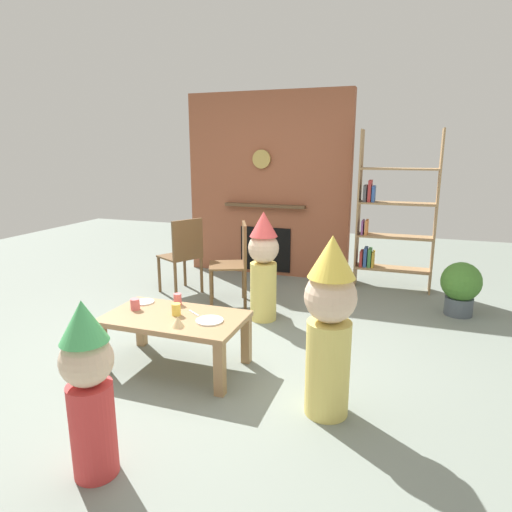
{
  "coord_description": "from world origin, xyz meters",
  "views": [
    {
      "loc": [
        1.35,
        -3.06,
        1.65
      ],
      "look_at": [
        0.15,
        0.4,
        0.78
      ],
      "focal_mm": 30.87,
      "sensor_mm": 36.0,
      "label": 1
    }
  ],
  "objects_px": {
    "potted_plant_tall": "(461,286)",
    "paper_cup_near_left": "(176,309)",
    "coffee_table": "(175,324)",
    "dining_chair_middle": "(236,259)",
    "paper_cup_near_right": "(135,304)",
    "child_by_the_chairs": "(263,264)",
    "paper_plate_rear": "(210,321)",
    "dining_chair_left": "(184,252)",
    "paper_plate_front": "(144,302)",
    "child_with_cone_hat": "(89,386)",
    "birthday_cake_slice": "(178,322)",
    "child_in_pink": "(329,323)",
    "paper_cup_center": "(178,299)",
    "bookshelf": "(390,219)"
  },
  "relations": [
    {
      "from": "potted_plant_tall",
      "to": "paper_cup_near_left",
      "type": "bearing_deg",
      "value": -138.32
    },
    {
      "from": "coffee_table",
      "to": "dining_chair_middle",
      "type": "bearing_deg",
      "value": 93.93
    },
    {
      "from": "paper_cup_near_right",
      "to": "child_by_the_chairs",
      "type": "bearing_deg",
      "value": 59.57
    },
    {
      "from": "paper_plate_rear",
      "to": "potted_plant_tall",
      "type": "height_order",
      "value": "potted_plant_tall"
    },
    {
      "from": "coffee_table",
      "to": "dining_chair_left",
      "type": "distance_m",
      "value": 1.84
    },
    {
      "from": "paper_plate_front",
      "to": "child_with_cone_hat",
      "type": "height_order",
      "value": "child_with_cone_hat"
    },
    {
      "from": "paper_plate_front",
      "to": "child_by_the_chairs",
      "type": "relative_size",
      "value": 0.15
    },
    {
      "from": "birthday_cake_slice",
      "to": "dining_chair_middle",
      "type": "distance_m",
      "value": 1.73
    },
    {
      "from": "coffee_table",
      "to": "paper_plate_rear",
      "type": "xyz_separation_m",
      "value": [
        0.3,
        -0.01,
        0.07
      ]
    },
    {
      "from": "child_in_pink",
      "to": "child_by_the_chairs",
      "type": "relative_size",
      "value": 1.07
    },
    {
      "from": "birthday_cake_slice",
      "to": "paper_plate_front",
      "type": "bearing_deg",
      "value": 144.98
    },
    {
      "from": "paper_cup_center",
      "to": "birthday_cake_slice",
      "type": "distance_m",
      "value": 0.47
    },
    {
      "from": "bookshelf",
      "to": "coffee_table",
      "type": "bearing_deg",
      "value": -117.98
    },
    {
      "from": "coffee_table",
      "to": "dining_chair_middle",
      "type": "relative_size",
      "value": 1.18
    },
    {
      "from": "birthday_cake_slice",
      "to": "dining_chair_middle",
      "type": "xyz_separation_m",
      "value": [
        -0.23,
        1.72,
        0.05
      ]
    },
    {
      "from": "bookshelf",
      "to": "dining_chair_middle",
      "type": "bearing_deg",
      "value": -143.21
    },
    {
      "from": "child_in_pink",
      "to": "child_by_the_chairs",
      "type": "bearing_deg",
      "value": -47.07
    },
    {
      "from": "paper_plate_rear",
      "to": "child_in_pink",
      "type": "height_order",
      "value": "child_in_pink"
    },
    {
      "from": "birthday_cake_slice",
      "to": "paper_plate_rear",
      "type": "bearing_deg",
      "value": 44.5
    },
    {
      "from": "birthday_cake_slice",
      "to": "bookshelf",
      "type": "bearing_deg",
      "value": 65.67
    },
    {
      "from": "child_in_pink",
      "to": "potted_plant_tall",
      "type": "bearing_deg",
      "value": -103.31
    },
    {
      "from": "paper_cup_near_right",
      "to": "child_by_the_chairs",
      "type": "xyz_separation_m",
      "value": [
        0.69,
        1.17,
        0.11
      ]
    },
    {
      "from": "paper_plate_rear",
      "to": "child_with_cone_hat",
      "type": "bearing_deg",
      "value": -95.92
    },
    {
      "from": "dining_chair_left",
      "to": "potted_plant_tall",
      "type": "height_order",
      "value": "dining_chair_left"
    },
    {
      "from": "bookshelf",
      "to": "birthday_cake_slice",
      "type": "distance_m",
      "value": 3.16
    },
    {
      "from": "paper_plate_rear",
      "to": "potted_plant_tall",
      "type": "bearing_deg",
      "value": 46.28
    },
    {
      "from": "bookshelf",
      "to": "paper_cup_near_right",
      "type": "bearing_deg",
      "value": -123.87
    },
    {
      "from": "bookshelf",
      "to": "paper_cup_center",
      "type": "relative_size",
      "value": 20.48
    },
    {
      "from": "paper_cup_near_right",
      "to": "paper_plate_rear",
      "type": "height_order",
      "value": "paper_cup_near_right"
    },
    {
      "from": "coffee_table",
      "to": "birthday_cake_slice",
      "type": "distance_m",
      "value": 0.25
    },
    {
      "from": "paper_plate_front",
      "to": "coffee_table",
      "type": "bearing_deg",
      "value": -25.11
    },
    {
      "from": "paper_cup_near_right",
      "to": "child_with_cone_hat",
      "type": "relative_size",
      "value": 0.09
    },
    {
      "from": "paper_plate_front",
      "to": "paper_plate_rear",
      "type": "height_order",
      "value": "same"
    },
    {
      "from": "paper_cup_near_left",
      "to": "paper_plate_front",
      "type": "xyz_separation_m",
      "value": [
        -0.39,
        0.16,
        -0.04
      ]
    },
    {
      "from": "paper_cup_near_left",
      "to": "birthday_cake_slice",
      "type": "height_order",
      "value": "paper_cup_near_left"
    },
    {
      "from": "birthday_cake_slice",
      "to": "potted_plant_tall",
      "type": "height_order",
      "value": "potted_plant_tall"
    },
    {
      "from": "birthday_cake_slice",
      "to": "child_in_pink",
      "type": "bearing_deg",
      "value": -2.48
    },
    {
      "from": "paper_cup_center",
      "to": "child_by_the_chairs",
      "type": "height_order",
      "value": "child_by_the_chairs"
    },
    {
      "from": "birthday_cake_slice",
      "to": "child_by_the_chairs",
      "type": "height_order",
      "value": "child_by_the_chairs"
    },
    {
      "from": "dining_chair_middle",
      "to": "paper_cup_center",
      "type": "bearing_deg",
      "value": 66.64
    },
    {
      "from": "birthday_cake_slice",
      "to": "child_in_pink",
      "type": "height_order",
      "value": "child_in_pink"
    },
    {
      "from": "paper_cup_near_left",
      "to": "dining_chair_left",
      "type": "bearing_deg",
      "value": 116.46
    },
    {
      "from": "paper_plate_front",
      "to": "paper_plate_rear",
      "type": "relative_size",
      "value": 0.81
    },
    {
      "from": "bookshelf",
      "to": "paper_plate_front",
      "type": "height_order",
      "value": "bookshelf"
    },
    {
      "from": "paper_cup_center",
      "to": "birthday_cake_slice",
      "type": "height_order",
      "value": "paper_cup_center"
    },
    {
      "from": "paper_cup_near_right",
      "to": "paper_cup_center",
      "type": "distance_m",
      "value": 0.34
    },
    {
      "from": "paper_cup_near_left",
      "to": "child_with_cone_hat",
      "type": "xyz_separation_m",
      "value": [
        0.17,
        -1.19,
        0.03
      ]
    },
    {
      "from": "paper_cup_center",
      "to": "paper_plate_front",
      "type": "xyz_separation_m",
      "value": [
        -0.29,
        -0.05,
        -0.04
      ]
    },
    {
      "from": "dining_chair_left",
      "to": "bookshelf",
      "type": "bearing_deg",
      "value": -126.56
    },
    {
      "from": "paper_cup_center",
      "to": "paper_plate_rear",
      "type": "distance_m",
      "value": 0.47
    }
  ]
}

